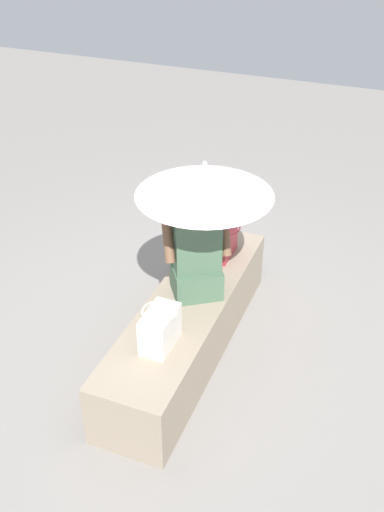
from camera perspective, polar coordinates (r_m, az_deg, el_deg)
name	(u,v)px	position (r m, az deg, el deg)	size (l,w,h in m)	color
ground_plane	(188,349)	(4.59, -0.41, -8.94)	(14.00, 14.00, 0.00)	gray
stone_bench	(188,325)	(4.44, -0.42, -6.67)	(2.12, 0.54, 0.47)	gray
person_seated	(197,248)	(4.14, 0.45, 0.78)	(0.43, 0.50, 0.90)	#47664C
parasol	(205,180)	(3.82, 1.22, 7.28)	(0.91, 0.91, 1.07)	#B7B7BC
handbag_black	(160,328)	(3.84, -3.09, -6.94)	(0.31, 0.23, 0.28)	silver
tote_bag_canvas	(226,241)	(4.70, 3.24, 1.41)	(0.31, 0.23, 0.27)	#B2333D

